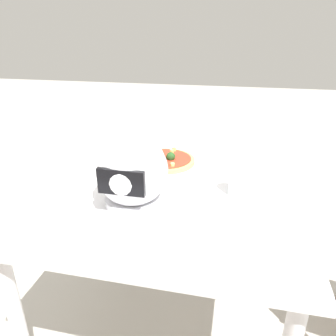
# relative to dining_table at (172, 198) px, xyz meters

# --- Properties ---
(ground_plane) EXTENTS (14.00, 14.00, 0.00)m
(ground_plane) POSITION_rel_dining_table_xyz_m (0.00, 0.00, -0.64)
(ground_plane) COLOR #B2ADA3
(dining_table) EXTENTS (0.96, 1.09, 0.71)m
(dining_table) POSITION_rel_dining_table_xyz_m (0.00, 0.00, 0.00)
(dining_table) COLOR white
(dining_table) RESTS_ON ground
(pizza_plate) EXTENTS (0.31, 0.31, 0.01)m
(pizza_plate) POSITION_rel_dining_table_xyz_m (0.07, -0.15, 0.08)
(pizza_plate) COLOR white
(pizza_plate) RESTS_ON dining_table
(pizza) EXTENTS (0.27, 0.27, 0.05)m
(pizza) POSITION_rel_dining_table_xyz_m (0.07, -0.15, 0.10)
(pizza) COLOR tan
(pizza) RESTS_ON pizza_plate
(motorcycle_helmet) EXTENTS (0.24, 0.24, 0.24)m
(motorcycle_helmet) POSITION_rel_dining_table_xyz_m (0.10, 0.20, 0.19)
(motorcycle_helmet) COLOR silver
(motorcycle_helmet) RESTS_ON dining_table
(drinking_glass) EXTENTS (0.07, 0.07, 0.11)m
(drinking_glass) POSITION_rel_dining_table_xyz_m (-0.26, 0.06, 0.14)
(drinking_glass) COLOR silver
(drinking_glass) RESTS_ON dining_table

